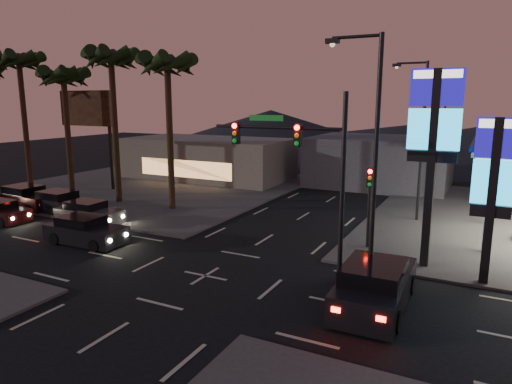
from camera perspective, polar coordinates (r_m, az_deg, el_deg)
The scene contains 24 objects.
ground at distance 20.69m, azimuth -6.36°, elevation -10.38°, with size 140.00×140.00×0.00m, color black.
corner_lot_nw at distance 42.34m, azimuth -12.63°, elevation 0.75°, with size 24.00×24.00×0.12m, color #47443F.
pylon_sign_tall at distance 21.64m, azimuth 21.35°, elevation 7.30°, with size 2.20×0.35×9.00m.
pylon_sign_short at distance 20.72m, azimuth 27.60°, elevation 1.79°, with size 1.60×0.35×7.00m.
traffic_signal_mast at distance 19.42m, azimuth 5.92°, elevation 4.17°, with size 6.10×0.39×8.00m.
pedestal_signal at distance 24.02m, azimuth 14.01°, elevation -0.31°, with size 0.32×0.39×4.30m.
streetlight_near at distance 17.54m, azimuth 14.09°, elevation 4.74°, with size 2.14×0.25×10.00m.
streetlight_mid at distance 30.31m, azimuth 19.73°, elevation 7.05°, with size 2.14×0.25×10.00m.
streetlight_far at distance 44.21m, azimuth 22.15°, elevation 8.02°, with size 2.14×0.25×10.00m.
palm_a at distance 32.26m, azimuth -11.00°, elevation 14.32°, with size 4.41×4.41×10.86m.
palm_b at distance 35.56m, azimuth -17.63°, elevation 14.59°, with size 4.41×4.41×11.46m.
palm_c at distance 39.14m, azimuth -22.89°, elevation 12.29°, with size 4.41×4.41×10.26m.
palm_d at distance 43.11m, azimuth -27.45°, elevation 13.44°, with size 4.41×4.41×11.66m.
billboard at distance 42.59m, azimuth -20.34°, elevation 8.89°, with size 6.00×0.30×8.50m.
building_far_west at distance 45.65m, azimuth -5.99°, elevation 4.18°, with size 16.00×8.00×4.00m, color #726B5B.
building_far_mid at distance 43.23m, azimuth 15.22°, elevation 3.71°, with size 12.00×9.00×4.40m, color #4C4C51.
hill_left at distance 84.08m, azimuth 1.85°, elevation 8.16°, with size 40.00×40.00×6.00m, color black.
hill_center at distance 76.95m, azimuth 19.06°, elevation 6.51°, with size 60.00×60.00×4.00m, color black.
car_lane_a_front at distance 26.50m, azimuth -20.58°, elevation -4.58°, with size 4.65×2.06×1.50m.
car_lane_a_mid at distance 33.61m, azimuth -29.29°, elevation -2.18°, with size 4.17×1.87×1.34m.
car_lane_b_front at distance 30.58m, azimuth -20.16°, elevation -2.53°, with size 4.48×1.98×1.44m.
car_lane_b_mid at distance 34.13m, azimuth -23.27°, elevation -1.29°, with size 4.81×2.10×1.55m.
car_lane_b_rear at distance 36.73m, azimuth -26.78°, elevation -0.68°, with size 5.13×2.32×1.65m.
suv_station at distance 17.94m, azimuth 14.64°, elevation -11.29°, with size 2.43×5.45×1.80m.
Camera 1 is at (10.67, -16.00, 7.62)m, focal length 32.00 mm.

